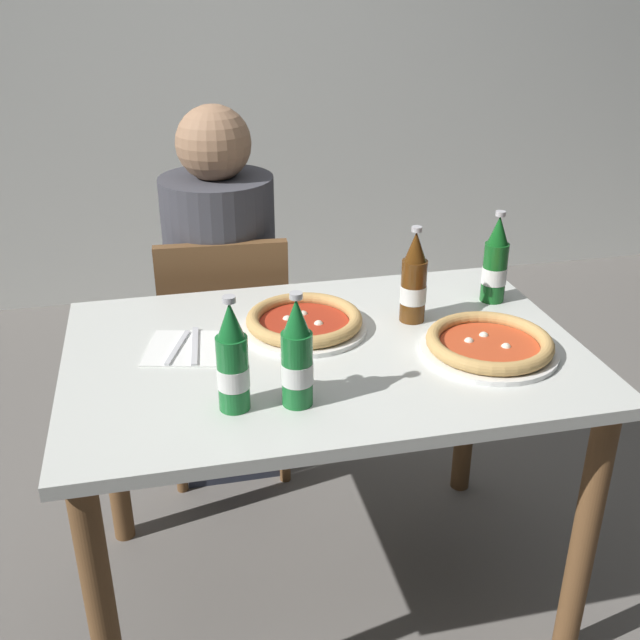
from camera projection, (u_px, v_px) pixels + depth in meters
The scene contains 12 objects.
ground_plane at pixel (324, 587), 2.09m from camera, with size 8.00×8.00×0.00m, color slate.
back_wall_tiled at pixel (217, 27), 3.47m from camera, with size 7.00×0.10×2.60m, color white.
dining_table_main at pixel (325, 390), 1.81m from camera, with size 1.20×0.80×0.75m.
chair_behind_table at pixel (225, 342), 2.38m from camera, with size 0.42×0.42×0.85m.
diner_seated at pixel (223, 306), 2.38m from camera, with size 0.34×0.34×1.21m.
pizza_margherita_near at pixel (304, 322), 1.85m from camera, with size 0.31×0.31×0.04m.
pizza_marinara_far at pixel (489, 345), 1.74m from camera, with size 0.32×0.32×0.04m.
beer_bottle_left at pixel (233, 363), 1.49m from camera, with size 0.07×0.07×0.25m.
beer_bottle_center at pixel (297, 358), 1.50m from camera, with size 0.07×0.07×0.25m.
beer_bottle_right at pixel (414, 282), 1.86m from camera, with size 0.07×0.07×0.25m.
beer_bottle_extra at pixel (495, 264), 1.97m from camera, with size 0.07×0.07×0.25m.
napkin_with_cutlery at pixel (187, 348), 1.76m from camera, with size 0.22×0.22×0.01m.
Camera 1 is at (-0.36, -1.52, 1.57)m, focal length 42.23 mm.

